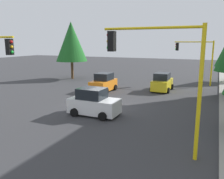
% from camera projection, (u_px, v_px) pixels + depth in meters
% --- Properties ---
extents(ground_plane, '(120.00, 120.00, 0.00)m').
position_uv_depth(ground_plane, '(104.00, 108.00, 19.05)').
color(ground_plane, '#353538').
extents(traffic_signal_near_left, '(0.36, 4.59, 5.99)m').
position_uv_depth(traffic_signal_near_left, '(160.00, 65.00, 10.54)').
color(traffic_signal_near_left, yellow).
rests_on(traffic_signal_near_left, ground).
extents(traffic_signal_far_left, '(0.36, 4.59, 5.40)m').
position_uv_depth(traffic_signal_far_left, '(196.00, 54.00, 28.55)').
color(traffic_signal_far_left, yellow).
rests_on(traffic_signal_far_left, ground).
extents(tree_opposite_side, '(4.40, 4.40, 8.06)m').
position_uv_depth(tree_opposite_side, '(71.00, 42.00, 33.15)').
color(tree_opposite_side, brown).
rests_on(tree_opposite_side, ground).
extents(car_white, '(2.09, 3.62, 1.98)m').
position_uv_depth(car_white, '(94.00, 103.00, 17.03)').
color(car_white, white).
rests_on(car_white, ground).
extents(car_orange, '(3.64, 2.05, 1.98)m').
position_uv_depth(car_orange, '(104.00, 83.00, 25.29)').
color(car_orange, orange).
rests_on(car_orange, ground).
extents(car_yellow, '(3.62, 2.02, 1.98)m').
position_uv_depth(car_yellow, '(162.00, 83.00, 25.58)').
color(car_yellow, yellow).
rests_on(car_yellow, ground).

